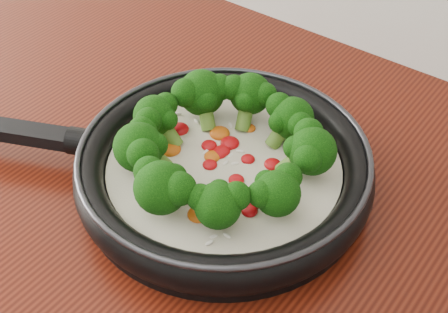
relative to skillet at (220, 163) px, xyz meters
The scene contains 1 object.
skillet is the anchor object (origin of this frame).
Camera 1 is at (0.39, 0.68, 1.44)m, focal length 50.16 mm.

